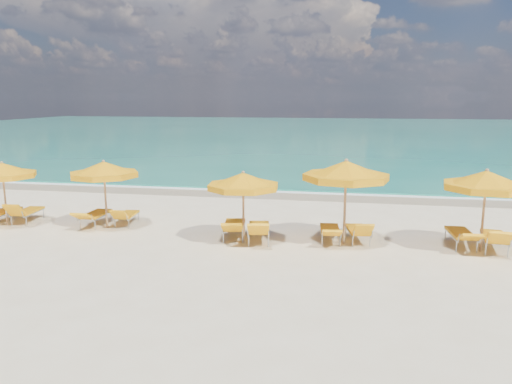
# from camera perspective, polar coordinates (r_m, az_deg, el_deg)

# --- Properties ---
(ground_plane) EXTENTS (120.00, 120.00, 0.00)m
(ground_plane) POSITION_cam_1_polar(r_m,az_deg,el_deg) (15.51, -1.04, -5.38)
(ground_plane) COLOR beige
(ocean) EXTENTS (120.00, 80.00, 0.30)m
(ocean) POSITION_cam_1_polar(r_m,az_deg,el_deg) (62.81, 7.97, 6.76)
(ocean) COLOR #14755E
(ocean) RESTS_ON ground
(wet_sand_band) EXTENTS (120.00, 2.60, 0.01)m
(wet_sand_band) POSITION_cam_1_polar(r_m,az_deg,el_deg) (22.61, 2.78, -0.23)
(wet_sand_band) COLOR tan
(wet_sand_band) RESTS_ON ground
(foam_line) EXTENTS (120.00, 1.20, 0.03)m
(foam_line) POSITION_cam_1_polar(r_m,az_deg,el_deg) (23.39, 3.06, 0.14)
(foam_line) COLOR white
(foam_line) RESTS_ON ground
(whitecap_near) EXTENTS (14.00, 0.36, 0.05)m
(whitecap_near) POSITION_cam_1_polar(r_m,az_deg,el_deg) (33.14, -5.22, 3.27)
(whitecap_near) COLOR white
(whitecap_near) RESTS_ON ground
(whitecap_far) EXTENTS (18.00, 0.30, 0.05)m
(whitecap_far) POSITION_cam_1_polar(r_m,az_deg,el_deg) (39.14, 17.97, 3.94)
(whitecap_far) COLOR white
(whitecap_far) RESTS_ON ground
(umbrella_2) EXTENTS (2.42, 2.42, 2.21)m
(umbrella_2) POSITION_cam_1_polar(r_m,az_deg,el_deg) (18.78, -27.00, 2.16)
(umbrella_2) COLOR tan
(umbrella_2) RESTS_ON ground
(umbrella_3) EXTENTS (2.61, 2.61, 2.30)m
(umbrella_3) POSITION_cam_1_polar(r_m,az_deg,el_deg) (17.19, -16.99, 2.42)
(umbrella_3) COLOR tan
(umbrella_3) RESTS_ON ground
(umbrella_4) EXTENTS (2.71, 2.71, 2.19)m
(umbrella_4) POSITION_cam_1_polar(r_m,az_deg,el_deg) (14.69, -1.47, 1.18)
(umbrella_4) COLOR tan
(umbrella_4) RESTS_ON ground
(umbrella_5) EXTENTS (2.92, 2.92, 2.57)m
(umbrella_5) POSITION_cam_1_polar(r_m,az_deg,el_deg) (14.77, 10.25, 2.32)
(umbrella_5) COLOR tan
(umbrella_5) RESTS_ON ground
(umbrella_6) EXTENTS (2.85, 2.85, 2.39)m
(umbrella_6) POSITION_cam_1_polar(r_m,az_deg,el_deg) (15.22, 24.82, 1.14)
(umbrella_6) COLOR tan
(umbrella_6) RESTS_ON ground
(lounger_2_left) EXTENTS (0.61, 1.80, 0.77)m
(lounger_2_left) POSITION_cam_1_polar(r_m,az_deg,el_deg) (19.66, -26.98, -2.45)
(lounger_2_left) COLOR #A5A8AD
(lounger_2_left) RESTS_ON ground
(lounger_2_right) EXTENTS (0.76, 1.77, 0.86)m
(lounger_2_right) POSITION_cam_1_polar(r_m,az_deg,el_deg) (19.29, -24.69, -2.48)
(lounger_2_right) COLOR #A5A8AD
(lounger_2_right) RESTS_ON ground
(lounger_3_left) EXTENTS (0.66, 1.89, 0.70)m
(lounger_3_left) POSITION_cam_1_polar(r_m,az_deg,el_deg) (17.94, -17.90, -2.95)
(lounger_3_left) COLOR #A5A8AD
(lounger_3_left) RESTS_ON ground
(lounger_3_right) EXTENTS (0.69, 1.63, 0.72)m
(lounger_3_right) POSITION_cam_1_polar(r_m,az_deg,el_deg) (17.76, -14.55, -2.99)
(lounger_3_right) COLOR #A5A8AD
(lounger_3_right) RESTS_ON ground
(lounger_4_left) EXTENTS (0.94, 2.03, 0.79)m
(lounger_4_left) POSITION_cam_1_polar(r_m,az_deg,el_deg) (15.58, -2.50, -4.43)
(lounger_4_left) COLOR #A5A8AD
(lounger_4_left) RESTS_ON ground
(lounger_4_right) EXTENTS (0.95, 2.01, 0.86)m
(lounger_4_right) POSITION_cam_1_polar(r_m,az_deg,el_deg) (15.22, 0.32, -4.77)
(lounger_4_right) COLOR #A5A8AD
(lounger_4_right) RESTS_ON ground
(lounger_5_left) EXTENTS (0.75, 1.83, 0.67)m
(lounger_5_left) POSITION_cam_1_polar(r_m,az_deg,el_deg) (15.36, 8.46, -4.86)
(lounger_5_left) COLOR #A5A8AD
(lounger_5_left) RESTS_ON ground
(lounger_5_right) EXTENTS (0.86, 1.74, 0.81)m
(lounger_5_right) POSITION_cam_1_polar(r_m,az_deg,el_deg) (15.48, 11.55, -4.83)
(lounger_5_right) COLOR #A5A8AD
(lounger_5_right) RESTS_ON ground
(lounger_6_left) EXTENTS (0.76, 1.97, 0.73)m
(lounger_6_left) POSITION_cam_1_polar(r_m,az_deg,el_deg) (15.86, 22.40, -5.01)
(lounger_6_left) COLOR #A5A8AD
(lounger_6_left) RESTS_ON ground
(lounger_6_right) EXTENTS (0.84, 1.92, 0.86)m
(lounger_6_right) POSITION_cam_1_polar(r_m,az_deg,el_deg) (15.85, 25.55, -5.25)
(lounger_6_right) COLOR #A5A8AD
(lounger_6_right) RESTS_ON ground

